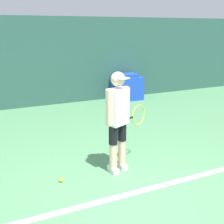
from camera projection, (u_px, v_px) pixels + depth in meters
ground_plane at (131, 198)px, 4.21m from camera, size 24.00×24.00×0.00m
back_wall at (31, 62)px, 8.82m from camera, size 24.00×0.10×2.55m
court_baseline at (128, 194)px, 4.29m from camera, size 21.60×0.10×0.01m
tennis_player at (118, 117)px, 4.83m from camera, size 0.90×0.48×1.59m
tennis_ball at (61, 180)px, 4.65m from camera, size 0.07×0.07×0.07m
covered_chair at (127, 87)px, 9.93m from camera, size 0.89×0.65×0.82m
water_bottle at (108, 98)px, 9.70m from camera, size 0.07×0.07×0.27m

